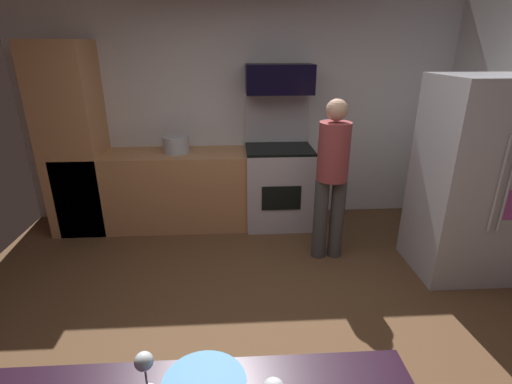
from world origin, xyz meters
TOP-DOWN VIEW (x-y plane):
  - ground_plane at (0.00, 0.00)m, footprint 5.20×4.80m
  - wall_back at (0.00, 2.34)m, footprint 5.20×0.12m
  - lower_cabinet_run at (-0.90, 1.98)m, footprint 2.40×0.60m
  - cabinet_column at (-1.90, 1.98)m, footprint 0.60×0.60m
  - oven_range at (0.40, 1.97)m, footprint 0.76×0.65m
  - microwave at (0.40, 2.06)m, footprint 0.74×0.38m
  - refrigerator at (2.03, 0.84)m, footprint 0.86×0.77m
  - person_cook at (0.81, 1.14)m, footprint 0.31×0.30m
  - wine_glass_near at (-0.44, -1.24)m, footprint 0.07×0.07m
  - stock_pot at (-0.77, 1.98)m, footprint 0.30×0.30m

SIDE VIEW (x-z plane):
  - ground_plane at x=0.00m, z-range -0.02..0.00m
  - lower_cabinet_run at x=-0.90m, z-range 0.00..0.90m
  - oven_range at x=0.40m, z-range -0.25..1.29m
  - person_cook at x=0.81m, z-range 0.10..1.70m
  - refrigerator at x=2.03m, z-range 0.00..1.82m
  - stock_pot at x=-0.77m, z-range 0.90..1.09m
  - wine_glass_near at x=-0.44m, z-range 0.94..1.11m
  - cabinet_column at x=-1.90m, z-range 0.00..2.10m
  - wall_back at x=0.00m, z-range 0.00..2.60m
  - microwave at x=0.40m, z-range 1.54..1.86m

